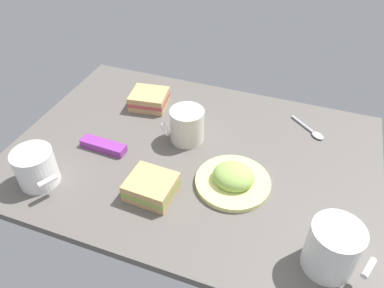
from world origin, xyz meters
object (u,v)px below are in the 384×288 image
Objects in this scene: sandwich_main at (151,187)px; snack_bar at (104,146)px; plate_of_food at (233,179)px; coffee_mug_spare at (333,248)px; coffee_mug_black at (187,125)px; coffee_mug_milky at (36,167)px; sandwich_side at (149,99)px; spoon at (312,131)px.

sandwich_main reaches higher than snack_bar.
plate_of_food is 1.43× the size of snack_bar.
plate_of_food is 1.44× the size of coffee_mug_spare.
sandwich_main is at bearing -7.16° from coffee_mug_spare.
coffee_mug_milky is at bearing 44.62° from coffee_mug_black.
sandwich_side is (-10.56, -36.35, -2.29)cm from coffee_mug_milky.
coffee_mug_black is 0.88× the size of snack_bar.
sandwich_main is (0.55, 20.58, -2.37)cm from coffee_mug_black.
coffee_mug_black is (15.49, -11.52, 2.95)cm from plate_of_food.
spoon is at bearing -80.02° from coffee_mug_spare.
snack_bar is (2.73, 21.42, -1.20)cm from sandwich_side.
coffee_mug_milky is at bearing 19.00° from plate_of_food.
plate_of_food is at bearing 59.74° from spoon.
coffee_mug_black is 18.99cm from sandwich_side.
coffee_mug_spare is at bearing 147.61° from plate_of_food.
spoon is (-14.86, -25.47, -1.23)cm from plate_of_food.
spoon is at bearing -175.67° from sandwich_side.
coffee_mug_milky is at bearing 64.85° from snack_bar.
plate_of_food reaches higher than sandwich_side.
spoon is (-30.90, -34.52, -1.82)cm from sandwich_main.
snack_bar is at bearing -0.96° from plate_of_food.
coffee_mug_spare is at bearing 145.93° from sandwich_side.
coffee_mug_spare is 1.00× the size of snack_bar.
coffee_mug_black is 1.05× the size of spoon.
snack_bar is at bearing 27.06° from spoon.
sandwich_side is (15.67, -10.46, -2.37)cm from coffee_mug_black.
spoon is at bearing -144.85° from coffee_mug_milky.
spoon is 54.73cm from snack_bar.
spoon is (-30.34, -13.94, -4.18)cm from coffee_mug_black.
coffee_mug_milky is (41.72, 14.36, 2.87)cm from plate_of_food.
coffee_mug_black reaches higher than sandwich_main.
coffee_mug_spare reaches higher than plate_of_food.
sandwich_side reaches higher than spoon.
snack_bar is (55.65, -14.38, -4.35)cm from coffee_mug_spare.
plate_of_food is 26.05cm from coffee_mug_spare.
plate_of_food is 44.21cm from coffee_mug_milky.
coffee_mug_black reaches higher than snack_bar.
coffee_mug_black is 0.92× the size of coffee_mug_milky.
sandwich_main is (37.81, -4.75, -3.15)cm from coffee_mug_spare.
plate_of_food is 29.51cm from spoon.
coffee_mug_milky is 63.49cm from coffee_mug_spare.
coffee_mug_spare is 1.06× the size of sandwich_side.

